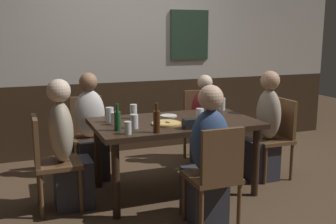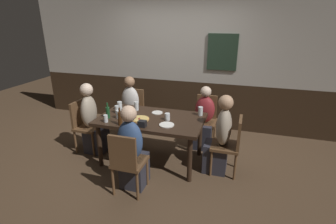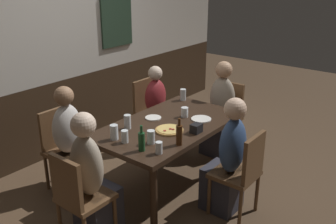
{
  "view_description": "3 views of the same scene",
  "coord_description": "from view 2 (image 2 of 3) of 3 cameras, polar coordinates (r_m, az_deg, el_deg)",
  "views": [
    {
      "loc": [
        -1.48,
        -3.64,
        1.6
      ],
      "look_at": [
        -0.07,
        0.0,
        0.83
      ],
      "focal_mm": 43.28,
      "sensor_mm": 36.0,
      "label": 1
    },
    {
      "loc": [
        1.33,
        -3.45,
        2.22
      ],
      "look_at": [
        0.25,
        0.08,
        0.83
      ],
      "focal_mm": 27.6,
      "sensor_mm": 36.0,
      "label": 2
    },
    {
      "loc": [
        -2.91,
        -2.3,
        2.31
      ],
      "look_at": [
        -0.04,
        -0.03,
        0.89
      ],
      "focal_mm": 40.97,
      "sensor_mm": 36.0,
      "label": 3
    }
  ],
  "objects": [
    {
      "name": "ground_plane",
      "position": [
        4.31,
        -3.51,
        -10.44
      ],
      "size": [
        12.0,
        12.0,
        0.0
      ],
      "primitive_type": "plane",
      "color": "#4C3826"
    },
    {
      "name": "wall_back",
      "position": [
        5.35,
        2.49,
        10.66
      ],
      "size": [
        6.4,
        0.13,
        2.6
      ],
      "color": "#332316",
      "rests_on": "ground_plane"
    },
    {
      "name": "dining_table",
      "position": [
        4.02,
        -3.71,
        -2.35
      ],
      "size": [
        1.61,
        0.94,
        0.74
      ],
      "color": "black",
      "rests_on": "ground_plane"
    },
    {
      "name": "chair_head_west",
      "position": [
        4.62,
        -17.99,
        -2.37
      ],
      "size": [
        0.4,
        0.4,
        0.88
      ],
      "color": "brown",
      "rests_on": "ground_plane"
    },
    {
      "name": "chair_right_far",
      "position": [
        4.71,
        8.27,
        -1.12
      ],
      "size": [
        0.4,
        0.4,
        0.88
      ],
      "color": "brown",
      "rests_on": "ground_plane"
    },
    {
      "name": "chair_head_east",
      "position": [
        3.86,
        13.69,
        -6.58
      ],
      "size": [
        0.4,
        0.4,
        0.88
      ],
      "color": "brown",
      "rests_on": "ground_plane"
    },
    {
      "name": "chair_left_far",
      "position": [
        5.09,
        -7.64,
        0.6
      ],
      "size": [
        0.4,
        0.4,
        0.88
      ],
      "color": "brown",
      "rests_on": "ground_plane"
    },
    {
      "name": "chair_mid_near",
      "position": [
        3.36,
        -9.04,
        -10.52
      ],
      "size": [
        0.4,
        0.4,
        0.88
      ],
      "color": "brown",
      "rests_on": "ground_plane"
    },
    {
      "name": "person_head_west",
      "position": [
        4.53,
        -16.34,
        -2.42
      ],
      "size": [
        0.37,
        0.34,
        1.2
      ],
      "color": "#2D2D38",
      "rests_on": "ground_plane"
    },
    {
      "name": "person_right_far",
      "position": [
        4.57,
        7.92,
        -2.28
      ],
      "size": [
        0.34,
        0.37,
        1.1
      ],
      "color": "#2D2D38",
      "rests_on": "ground_plane"
    },
    {
      "name": "person_head_east",
      "position": [
        3.86,
        11.34,
        -6.1
      ],
      "size": [
        0.37,
        0.34,
        1.2
      ],
      "color": "#2D2D38",
      "rests_on": "ground_plane"
    },
    {
      "name": "person_left_far",
      "position": [
        4.96,
        -8.4,
        0.01
      ],
      "size": [
        0.34,
        0.37,
        1.17
      ],
      "color": "#2D2D38",
      "rests_on": "ground_plane"
    },
    {
      "name": "person_mid_near",
      "position": [
        3.48,
        -7.9,
        -9.08
      ],
      "size": [
        0.34,
        0.37,
        1.19
      ],
      "color": "#2D2D38",
      "rests_on": "ground_plane"
    },
    {
      "name": "pizza",
      "position": [
        3.92,
        -6.25,
        -1.54
      ],
      "size": [
        0.28,
        0.28,
        0.03
      ],
      "color": "tan",
      "rests_on": "dining_table"
    },
    {
      "name": "beer_glass_half",
      "position": [
        4.3,
        -6.98,
        1.2
      ],
      "size": [
        0.07,
        0.07,
        0.15
      ],
      "color": "silver",
      "rests_on": "dining_table"
    },
    {
      "name": "highball_clear",
      "position": [
        3.87,
        -0.14,
        -1.16
      ],
      "size": [
        0.08,
        0.08,
        0.11
      ],
      "color": "silver",
      "rests_on": "dining_table"
    },
    {
      "name": "pint_glass_pale",
      "position": [
        3.91,
        -13.58,
        -1.5
      ],
      "size": [
        0.06,
        0.06,
        0.11
      ],
      "color": "silver",
      "rests_on": "dining_table"
    },
    {
      "name": "pint_glass_stout",
      "position": [
        4.08,
        7.18,
        0.06
      ],
      "size": [
        0.07,
        0.07,
        0.14
      ],
      "color": "silver",
      "rests_on": "dining_table"
    },
    {
      "name": "pint_glass_amber",
      "position": [
        4.24,
        -11.21,
        0.49
      ],
      "size": [
        0.07,
        0.07,
        0.12
      ],
      "color": "silver",
      "rests_on": "dining_table"
    },
    {
      "name": "tumbler_water",
      "position": [
        4.35,
        -10.6,
        1.19
      ],
      "size": [
        0.08,
        0.08,
        0.15
      ],
      "color": "silver",
      "rests_on": "dining_table"
    },
    {
      "name": "beer_glass_tall",
      "position": [
        4.01,
        -10.86,
        -0.63
      ],
      "size": [
        0.07,
        0.07,
        0.13
      ],
      "color": "silver",
      "rests_on": "dining_table"
    },
    {
      "name": "beer_bottle_green",
      "position": [
        4.04,
        -13.15,
        -0.02
      ],
      "size": [
        0.06,
        0.06,
        0.24
      ],
      "color": "#194723",
      "rests_on": "dining_table"
    },
    {
      "name": "beer_bottle_brown",
      "position": [
        3.74,
        -10.58,
        -1.34
      ],
      "size": [
        0.06,
        0.06,
        0.26
      ],
      "color": "#42230F",
      "rests_on": "dining_table"
    },
    {
      "name": "plate_white_large",
      "position": [
        3.71,
        -0.29,
        -2.85
      ],
      "size": [
        0.22,
        0.22,
        0.01
      ],
      "primitive_type": "cylinder",
      "color": "white",
      "rests_on": "dining_table"
    },
    {
      "name": "plate_white_small",
      "position": [
        4.17,
        -2.4,
        -0.14
      ],
      "size": [
        0.18,
        0.18,
        0.01
      ],
      "primitive_type": "cylinder",
      "color": "white",
      "rests_on": "dining_table"
    },
    {
      "name": "condiment_caddy",
      "position": [
        3.66,
        -5.76,
        -2.59
      ],
      "size": [
        0.11,
        0.09,
        0.09
      ],
      "primitive_type": "cube",
      "color": "black",
      "rests_on": "dining_table"
    }
  ]
}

